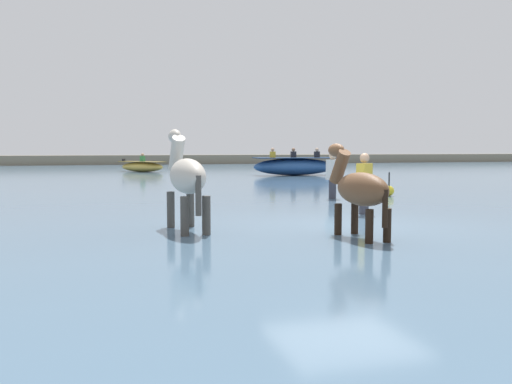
# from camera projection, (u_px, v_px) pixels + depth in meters

# --- Properties ---
(ground_plane) EXTENTS (120.00, 120.00, 0.00)m
(ground_plane) POSITION_uv_depth(u_px,v_px,m) (344.00, 245.00, 9.97)
(ground_plane) COLOR gray
(water_surface) EXTENTS (90.00, 90.00, 0.37)m
(water_surface) POSITION_uv_depth(u_px,v_px,m) (221.00, 192.00, 19.53)
(water_surface) COLOR slate
(water_surface) RESTS_ON ground
(horse_lead_pinto) EXTENTS (0.61, 1.90, 2.07)m
(horse_lead_pinto) POSITION_uv_depth(u_px,v_px,m) (186.00, 179.00, 9.23)
(horse_lead_pinto) COLOR beige
(horse_lead_pinto) RESTS_ON ground
(horse_trailing_bay) EXTENTS (0.55, 1.67, 1.81)m
(horse_trailing_bay) POSITION_uv_depth(u_px,v_px,m) (360.00, 192.00, 8.48)
(horse_trailing_bay) COLOR brown
(horse_trailing_bay) RESTS_ON ground
(boat_distant_east) EXTENTS (4.27, 1.81, 1.38)m
(boat_distant_east) POSITION_uv_depth(u_px,v_px,m) (294.00, 166.00, 28.06)
(boat_distant_east) COLOR #28518E
(boat_distant_east) RESTS_ON water_surface
(boat_distant_west) EXTENTS (2.77, 2.68, 1.08)m
(boat_distant_west) POSITION_uv_depth(u_px,v_px,m) (142.00, 166.00, 32.08)
(boat_distant_west) COLOR gold
(boat_distant_west) RESTS_ON water_surface
(person_onlooker_left) EXTENTS (0.38, 0.34, 1.63)m
(person_onlooker_left) POSITION_uv_depth(u_px,v_px,m) (364.00, 190.00, 11.55)
(person_onlooker_left) COLOR #383842
(person_onlooker_left) RESTS_ON ground
(person_wading_mid) EXTENTS (0.37, 0.29, 1.63)m
(person_wading_mid) POSITION_uv_depth(u_px,v_px,m) (333.00, 180.00, 15.11)
(person_wading_mid) COLOR #383842
(person_wading_mid) RESTS_ON ground
(channel_buoy) EXTENTS (0.29, 0.29, 0.68)m
(channel_buoy) POSITION_uv_depth(u_px,v_px,m) (389.00, 191.00, 15.92)
(channel_buoy) COLOR yellow
(channel_buoy) RESTS_ON water_surface
(far_shoreline) EXTENTS (80.00, 2.40, 1.14)m
(far_shoreline) POSITION_uv_depth(u_px,v_px,m) (146.00, 162.00, 47.24)
(far_shoreline) COLOR gray
(far_shoreline) RESTS_ON ground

